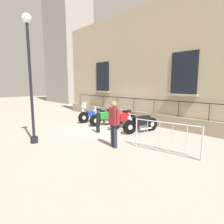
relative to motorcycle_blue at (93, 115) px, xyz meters
The scene contains 11 objects.
ground_plane 1.86m from the motorcycle_blue, 79.38° to the left, with size 60.00×60.00×0.00m, color gray.
building_facade 3.90m from the motorcycle_blue, 139.93° to the left, with size 0.82×13.43×6.56m.
motorcycle_blue is the anchor object (origin of this frame).
motorcycle_green 1.23m from the motorcycle_blue, 89.78° to the left, with size 2.08×0.74×1.07m.
motorcycle_red 2.34m from the motorcycle_blue, 95.23° to the left, with size 2.12×0.60×1.06m.
motorcycle_black 3.57m from the motorcycle_blue, 90.83° to the left, with size 1.93×0.71×0.94m.
lamppost 5.12m from the motorcycle_blue, 21.78° to the left, with size 0.34×0.34×4.75m.
crowd_barrier 5.99m from the motorcycle_blue, 75.41° to the left, with size 0.41×2.23×1.05m.
bollard 2.62m from the motorcycle_blue, 56.93° to the left, with size 0.17×0.17×0.99m.
pedestrian_standing 4.85m from the motorcycle_blue, 60.82° to the left, with size 0.26×0.53×1.67m.
distant_building 15.75m from the motorcycle_blue, 115.61° to the right, with size 3.86×5.87×13.53m.
Camera 1 is at (6.55, 7.06, 2.25)m, focal length 29.76 mm.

